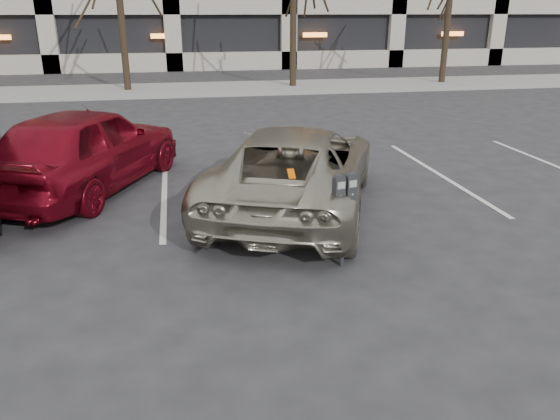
# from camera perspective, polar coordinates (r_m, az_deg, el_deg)

# --- Properties ---
(ground) EXTENTS (140.00, 140.00, 0.00)m
(ground) POSITION_cam_1_polar(r_m,az_deg,el_deg) (8.45, -2.61, -2.15)
(ground) COLOR #28282B
(ground) RESTS_ON ground
(sidewalk) EXTENTS (80.00, 4.00, 0.12)m
(sidewalk) POSITION_cam_1_polar(r_m,az_deg,el_deg) (23.98, -8.27, 12.39)
(sidewalk) COLOR gray
(sidewalk) RESTS_ON ground
(stall_lines) EXTENTS (16.90, 5.20, 0.00)m
(stall_lines) POSITION_cam_1_polar(r_m,az_deg,el_deg) (10.55, -11.99, 2.04)
(stall_lines) COLOR silver
(stall_lines) RESTS_ON ground
(parking_meter) EXTENTS (0.34, 0.19, 1.25)m
(parking_meter) POSITION_cam_1_polar(r_m,az_deg,el_deg) (6.99, 6.74, 1.29)
(parking_meter) COLOR black
(parking_meter) RESTS_ON ground
(suv_silver) EXTENTS (4.09, 5.64, 1.43)m
(suv_silver) POSITION_cam_1_polar(r_m,az_deg,el_deg) (9.19, 1.56, 4.41)
(suv_silver) COLOR #A9A390
(suv_silver) RESTS_ON ground
(car_red) EXTENTS (3.66, 5.09, 1.61)m
(car_red) POSITION_cam_1_polar(r_m,az_deg,el_deg) (10.77, -19.68, 6.10)
(car_red) COLOR maroon
(car_red) RESTS_ON ground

